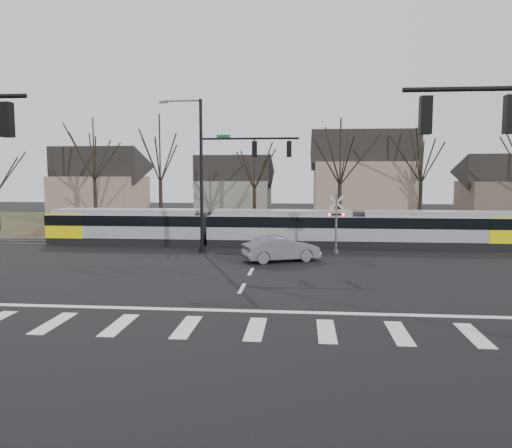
{
  "coord_description": "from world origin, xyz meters",
  "views": [
    {
      "loc": [
        2.76,
        -20.49,
        5.27
      ],
      "look_at": [
        0.0,
        9.0,
        2.3
      ],
      "focal_mm": 35.0,
      "sensor_mm": 36.0,
      "label": 1
    }
  ],
  "objects": [
    {
      "name": "crosswalk",
      "position": [
        0.0,
        -4.0,
        0.01
      ],
      "size": [
        27.0,
        2.6,
        0.01
      ],
      "color": "silver",
      "rests_on": "ground"
    },
    {
      "name": "rail_crossing_signal",
      "position": [
        5.0,
        12.79,
        1.89
      ],
      "size": [
        1.08,
        0.36,
        4.0
      ],
      "color": "#59595B",
      "rests_on": "ground"
    },
    {
      "name": "rail_pair",
      "position": [
        0.0,
        15.8,
        0.03
      ],
      "size": [
        90.0,
        1.52,
        0.06
      ],
      "color": "#59595E",
      "rests_on": "ground"
    },
    {
      "name": "house_c",
      "position": [
        9.0,
        33.0,
        5.23
      ],
      "size": [
        10.8,
        8.64,
        10.1
      ],
      "color": "gray",
      "rests_on": "ground"
    },
    {
      "name": "house_b",
      "position": [
        -5.0,
        36.0,
        3.97
      ],
      "size": [
        8.64,
        7.56,
        7.65
      ],
      "color": "slate",
      "rests_on": "ground"
    },
    {
      "name": "sedan",
      "position": [
        1.5,
        9.44,
        0.76
      ],
      "size": [
        4.93,
        5.79,
        1.53
      ],
      "primitive_type": "imported",
      "rotation": [
        0.0,
        0.0,
        1.97
      ],
      "color": "slate",
      "rests_on": "ground"
    },
    {
      "name": "stop_line",
      "position": [
        0.0,
        -1.8,
        0.01
      ],
      "size": [
        28.0,
        0.35,
        0.01
      ],
      "primitive_type": "cube",
      "color": "silver",
      "rests_on": "ground"
    },
    {
      "name": "tram",
      "position": [
        1.13,
        16.0,
        1.44
      ],
      "size": [
        34.77,
        2.58,
        2.64
      ],
      "color": "gray",
      "rests_on": "ground"
    },
    {
      "name": "house_a",
      "position": [
        -20.0,
        34.0,
        4.46
      ],
      "size": [
        9.72,
        8.64,
        8.6
      ],
      "color": "gray",
      "rests_on": "ground"
    },
    {
      "name": "lane_dashes",
      "position": [
        0.0,
        16.0,
        0.01
      ],
      "size": [
        0.18,
        30.0,
        0.01
      ],
      "color": "silver",
      "rests_on": "ground"
    },
    {
      "name": "house_d",
      "position": [
        24.0,
        35.0,
        3.97
      ],
      "size": [
        8.64,
        7.56,
        7.65
      ],
      "color": "brown",
      "rests_on": "ground"
    },
    {
      "name": "tree_row",
      "position": [
        2.0,
        26.0,
        5.0
      ],
      "size": [
        59.2,
        7.2,
        10.0
      ],
      "color": "black",
      "rests_on": "ground"
    },
    {
      "name": "signal_pole_far",
      "position": [
        -2.41,
        12.5,
        5.7
      ],
      "size": [
        9.28,
        0.44,
        10.2
      ],
      "color": "black",
      "rests_on": "ground"
    },
    {
      "name": "grass_verge",
      "position": [
        0.0,
        32.0,
        0.01
      ],
      "size": [
        140.0,
        28.0,
        0.01
      ],
      "primitive_type": "cube",
      "color": "#38331E",
      "rests_on": "ground"
    },
    {
      "name": "ground",
      "position": [
        0.0,
        0.0,
        0.0
      ],
      "size": [
        140.0,
        140.0,
        0.0
      ],
      "primitive_type": "plane",
      "color": "black"
    }
  ]
}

